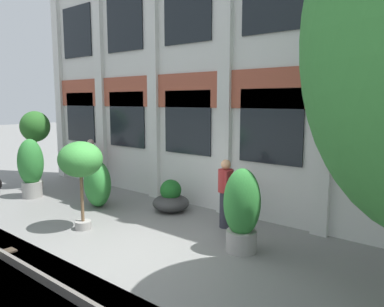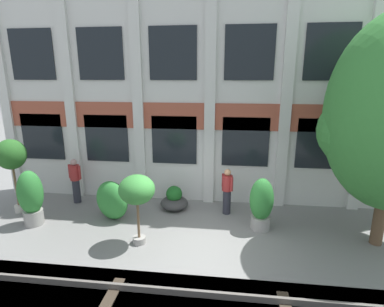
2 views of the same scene
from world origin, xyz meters
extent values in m
plane|color=slate|center=(0.00, 0.00, 0.00)|extent=(80.00, 80.00, 0.00)
cube|color=silver|center=(0.00, 3.17, 4.26)|extent=(14.85, 0.50, 8.51)
cube|color=#9E4C38|center=(0.00, 2.90, 3.10)|extent=(14.85, 0.06, 0.90)
cube|color=silver|center=(-7.42, 2.86, 4.26)|extent=(0.36, 0.16, 8.51)
cube|color=silver|center=(-4.95, 2.86, 4.26)|extent=(0.36, 0.16, 8.51)
cube|color=silver|center=(-2.47, 2.86, 4.26)|extent=(0.36, 0.16, 8.51)
cube|color=silver|center=(0.00, 2.86, 4.26)|extent=(0.36, 0.16, 8.51)
cube|color=silver|center=(2.47, 2.86, 4.26)|extent=(0.36, 0.16, 8.51)
cube|color=black|center=(-6.19, 2.89, 2.25)|extent=(1.58, 0.04, 1.70)
cube|color=black|center=(-3.71, 2.89, 2.25)|extent=(1.58, 0.04, 1.70)
cube|color=black|center=(-1.24, 2.89, 2.25)|extent=(1.58, 0.04, 1.70)
cube|color=black|center=(1.24, 2.89, 2.25)|extent=(1.58, 0.04, 1.70)
cube|color=black|center=(-6.19, 2.89, 5.15)|extent=(1.58, 0.04, 1.70)
cube|color=black|center=(-3.71, 2.89, 5.15)|extent=(1.58, 0.04, 1.70)
cube|color=black|center=(-1.24, 2.89, 5.15)|extent=(1.58, 0.04, 1.70)
cube|color=#605B56|center=(0.00, -2.00, 0.07)|extent=(22.85, 0.07, 0.15)
sphere|color=#388438|center=(3.89, 0.82, 3.07)|extent=(1.87, 1.87, 1.87)
cylinder|color=gray|center=(1.67, 1.06, 0.20)|extent=(0.58, 0.58, 0.40)
ellipsoid|color=#2D7A33|center=(1.67, 1.06, 0.95)|extent=(0.70, 0.70, 1.29)
sphere|color=yellow|center=(1.67, 1.06, 1.37)|extent=(0.38, 0.38, 0.38)
ellipsoid|color=#333333|center=(-1.12, 2.10, 0.21)|extent=(0.94, 0.94, 0.43)
sphere|color=#19561E|center=(-1.12, 2.10, 0.55)|extent=(0.55, 0.55, 0.55)
cylinder|color=gray|center=(-5.23, 0.51, 0.23)|extent=(0.57, 0.57, 0.47)
ellipsoid|color=#2D7A33|center=(-5.23, 0.51, 1.05)|extent=(0.73, 0.73, 1.37)
cylinder|color=gray|center=(-1.70, -0.14, 0.09)|extent=(0.36, 0.36, 0.18)
cylinder|color=brown|center=(-1.70, -0.14, 0.80)|extent=(0.07, 0.07, 1.23)
ellipsoid|color=#388438|center=(-1.70, -0.14, 1.57)|extent=(0.96, 0.96, 0.78)
cylinder|color=beige|center=(-6.25, 1.24, 0.13)|extent=(0.29, 0.29, 0.25)
cylinder|color=brown|center=(-6.25, 1.24, 1.03)|extent=(0.07, 0.07, 1.56)
ellipsoid|color=#286023|center=(-6.25, 1.24, 2.01)|extent=(0.93, 0.93, 0.98)
cylinder|color=#282833|center=(0.66, 1.98, 0.41)|extent=(0.26, 0.26, 0.82)
cylinder|color=maroon|center=(0.66, 1.98, 1.07)|extent=(0.34, 0.34, 0.51)
sphere|color=tan|center=(0.66, 1.98, 1.43)|extent=(0.22, 0.22, 0.22)
cylinder|color=maroon|center=(0.52, 2.15, 1.10)|extent=(0.09, 0.09, 0.45)
cylinder|color=maroon|center=(0.80, 1.81, 1.10)|extent=(0.09, 0.09, 0.45)
cylinder|color=#282833|center=(-4.71, 2.24, 0.43)|extent=(0.26, 0.26, 0.86)
cylinder|color=maroon|center=(-4.71, 2.24, 1.13)|extent=(0.34, 0.34, 0.54)
sphere|color=tan|center=(-4.71, 2.24, 1.51)|extent=(0.22, 0.22, 0.22)
cylinder|color=maroon|center=(-4.92, 2.29, 1.15)|extent=(0.09, 0.09, 0.49)
cylinder|color=maroon|center=(-4.50, 2.18, 1.15)|extent=(0.09, 0.09, 0.49)
ellipsoid|color=#2D7A33|center=(-2.96, 1.18, 0.62)|extent=(1.39, 1.16, 1.25)
camera|label=1|loc=(5.29, -4.73, 2.83)|focal=35.00mm
camera|label=2|loc=(0.62, -7.24, 4.48)|focal=28.00mm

